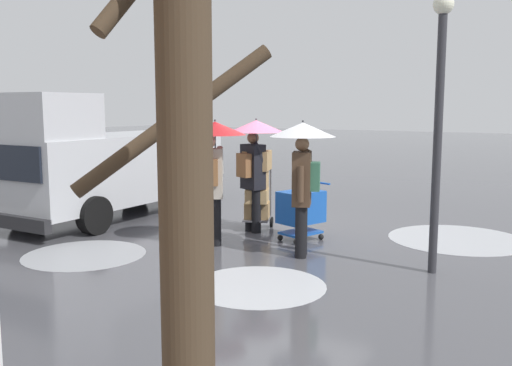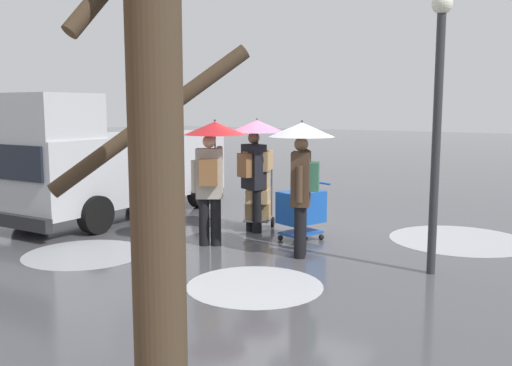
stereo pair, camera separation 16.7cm
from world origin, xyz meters
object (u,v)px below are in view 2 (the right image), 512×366
pedestrian_black_side (302,157)px  pedestrian_white_side (255,149)px  shopping_cart_vendor (301,209)px  pedestrian_pink_side (212,154)px  street_lamp (438,105)px  cargo_van_parked_right (110,162)px  bare_tree_near (154,223)px  hand_dolly_boxes (258,184)px

pedestrian_black_side → pedestrian_white_side: size_ratio=1.00×
shopping_cart_vendor → pedestrian_pink_side: (1.08, 1.15, 1.00)m
pedestrian_black_side → pedestrian_white_side: bearing=-33.2°
shopping_cart_vendor → pedestrian_white_side: size_ratio=0.47×
street_lamp → pedestrian_white_side: bearing=-13.5°
cargo_van_parked_right → street_lamp: 7.10m
shopping_cart_vendor → pedestrian_pink_side: bearing=46.7°
pedestrian_pink_side → pedestrian_black_side: bearing=-171.2°
pedestrian_white_side → street_lamp: (-3.55, 0.85, 0.80)m
pedestrian_pink_side → pedestrian_white_side: (-0.04, -1.25, 0.00)m
cargo_van_parked_right → pedestrian_white_side: bearing=-173.3°
pedestrian_white_side → bare_tree_near: 7.99m
shopping_cart_vendor → pedestrian_black_side: pedestrian_black_side is taller
pedestrian_black_side → bare_tree_near: (-2.46, 5.92, 0.28)m
hand_dolly_boxes → pedestrian_black_side: size_ratio=0.71×
shopping_cart_vendor → hand_dolly_boxes: bearing=-15.6°
hand_dolly_boxes → bare_tree_near: (-4.06, 7.13, 0.96)m
shopping_cart_vendor → pedestrian_pink_side: 1.87m
cargo_van_parked_right → bare_tree_near: bearing=138.7°
pedestrian_white_side → street_lamp: size_ratio=0.56×
cargo_van_parked_right → shopping_cart_vendor: size_ratio=5.30×
hand_dolly_boxes → pedestrian_black_side: pedestrian_black_side is taller
pedestrian_black_side → hand_dolly_boxes: bearing=-37.2°
cargo_van_parked_right → pedestrian_white_side: cargo_van_parked_right is taller
pedestrian_white_side → pedestrian_pink_side: bearing=88.1°
pedestrian_pink_side → street_lamp: 3.70m
cargo_van_parked_right → pedestrian_black_side: 5.02m
street_lamp → pedestrian_pink_side: bearing=6.3°
pedestrian_black_side → cargo_van_parked_right: bearing=-6.8°
pedestrian_pink_side → bare_tree_near: bearing=125.4°
pedestrian_black_side → street_lamp: 2.18m
bare_tree_near → cargo_van_parked_right: bearing=-41.3°
cargo_van_parked_right → hand_dolly_boxes: size_ratio=3.53×
pedestrian_white_side → street_lamp: street_lamp is taller
cargo_van_parked_right → hand_dolly_boxes: cargo_van_parked_right is taller
pedestrian_white_side → street_lamp: bearing=166.5°
hand_dolly_boxes → shopping_cart_vendor: bearing=164.4°
shopping_cart_vendor → pedestrian_black_side: bearing=118.6°
pedestrian_white_side → bare_tree_near: size_ratio=0.56×
cargo_van_parked_right → bare_tree_near: 9.90m
bare_tree_near → shopping_cart_vendor: bearing=-66.6°
street_lamp → pedestrian_black_side: bearing=4.3°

